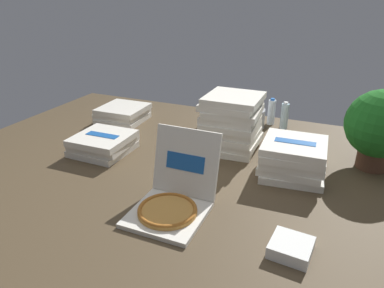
% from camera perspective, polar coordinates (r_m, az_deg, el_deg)
% --- Properties ---
extents(ground_plane, '(3.20, 2.40, 0.02)m').
position_cam_1_polar(ground_plane, '(2.18, -2.22, -4.38)').
color(ground_plane, '#4C3D28').
extents(open_pizza_box, '(0.36, 0.46, 0.37)m').
position_cam_1_polar(open_pizza_box, '(1.77, -3.11, -8.65)').
color(open_pizza_box, silver).
rests_on(open_pizza_box, ground_plane).
extents(pizza_stack_left_mid, '(0.38, 0.39, 0.13)m').
position_cam_1_polar(pizza_stack_left_mid, '(2.45, -14.27, 0.11)').
color(pizza_stack_left_mid, silver).
rests_on(pizza_stack_left_mid, ground_plane).
extents(pizza_stack_left_far, '(0.38, 0.38, 0.13)m').
position_cam_1_polar(pizza_stack_left_far, '(3.01, -11.21, 4.91)').
color(pizza_stack_left_far, silver).
rests_on(pizza_stack_left_far, ground_plane).
extents(pizza_stack_center_near, '(0.40, 0.39, 0.38)m').
position_cam_1_polar(pizza_stack_center_near, '(2.40, 6.44, 3.49)').
color(pizza_stack_center_near, silver).
rests_on(pizza_stack_center_near, ground_plane).
extents(pizza_stack_right_mid, '(0.39, 0.39, 0.22)m').
position_cam_1_polar(pizza_stack_right_mid, '(2.16, 16.14, -2.27)').
color(pizza_stack_right_mid, silver).
rests_on(pizza_stack_right_mid, ground_plane).
extents(ice_bucket, '(0.28, 0.28, 0.15)m').
position_cam_1_polar(ice_bucket, '(2.86, 8.99, 4.26)').
color(ice_bucket, '#B7BABF').
rests_on(ice_bucket, ground_plane).
extents(water_bottle_0, '(0.06, 0.06, 0.22)m').
position_cam_1_polar(water_bottle_0, '(2.87, 14.86, 4.46)').
color(water_bottle_0, silver).
rests_on(water_bottle_0, ground_plane).
extents(water_bottle_1, '(0.06, 0.06, 0.22)m').
position_cam_1_polar(water_bottle_1, '(2.94, 12.83, 5.13)').
color(water_bottle_1, white).
rests_on(water_bottle_1, ground_plane).
extents(water_bottle_2, '(0.06, 0.06, 0.22)m').
position_cam_1_polar(water_bottle_2, '(2.95, 3.56, 5.72)').
color(water_bottle_2, white).
rests_on(water_bottle_2, ground_plane).
extents(water_bottle_3, '(0.06, 0.06, 0.22)m').
position_cam_1_polar(water_bottle_3, '(2.89, 5.46, 5.27)').
color(water_bottle_3, silver).
rests_on(water_bottle_3, ground_plane).
extents(potted_plant, '(0.41, 0.41, 0.50)m').
position_cam_1_polar(potted_plant, '(2.37, 28.37, 2.62)').
color(potted_plant, '#513323').
rests_on(potted_plant, ground_plane).
extents(napkin_pile, '(0.18, 0.18, 0.06)m').
position_cam_1_polar(napkin_pile, '(1.59, 15.84, -15.94)').
color(napkin_pile, white).
rests_on(napkin_pile, ground_plane).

